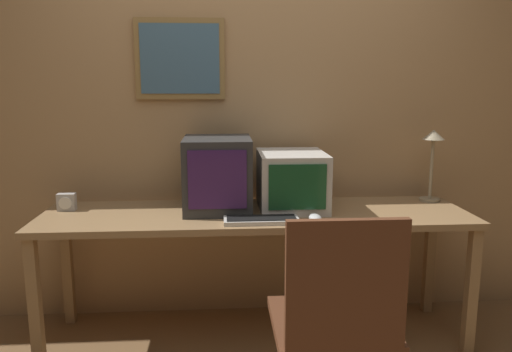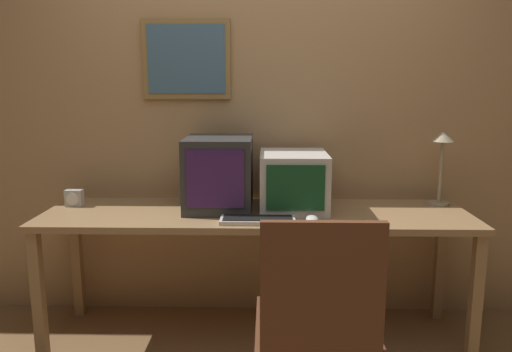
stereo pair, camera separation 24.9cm
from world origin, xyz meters
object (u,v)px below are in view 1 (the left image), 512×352
at_px(desk_lamp, 433,150).
at_px(monitor_left, 218,174).
at_px(monitor_right, 292,180).
at_px(desk_clock, 67,202).
at_px(office_chair, 334,343).
at_px(keyboard_main, 261,220).
at_px(mouse_near_keyboard, 315,218).

bearing_deg(desk_lamp, monitor_left, -174.87).
bearing_deg(monitor_right, desk_lamp, 7.12).
bearing_deg(desk_clock, desk_lamp, 2.24).
relative_size(monitor_left, office_chair, 0.44).
relative_size(monitor_left, keyboard_main, 1.12).
height_order(monitor_left, keyboard_main, monitor_left).
relative_size(keyboard_main, mouse_near_keyboard, 3.34).
bearing_deg(office_chair, monitor_left, 117.20).
distance_m(monitor_right, desk_clock, 1.28).
xyz_separation_m(mouse_near_keyboard, desk_lamp, (0.79, 0.41, 0.30)).
relative_size(monitor_left, mouse_near_keyboard, 3.74).
bearing_deg(monitor_right, office_chair, -86.83).
distance_m(monitor_right, mouse_near_keyboard, 0.34).
height_order(monitor_right, desk_lamp, desk_lamp).
distance_m(mouse_near_keyboard, office_chair, 0.72).
xyz_separation_m(keyboard_main, desk_lamp, (1.07, 0.40, 0.30)).
bearing_deg(office_chair, monitor_right, 93.17).
xyz_separation_m(keyboard_main, mouse_near_keyboard, (0.28, -0.00, 0.01)).
relative_size(monitor_right, desk_lamp, 1.04).
relative_size(monitor_right, office_chair, 0.46).
relative_size(monitor_right, desk_clock, 4.62).
relative_size(keyboard_main, desk_clock, 3.96).
xyz_separation_m(monitor_right, desk_clock, (-1.28, 0.02, -0.11)).
distance_m(mouse_near_keyboard, desk_lamp, 0.93).
bearing_deg(keyboard_main, office_chair, -68.60).
bearing_deg(mouse_near_keyboard, monitor_left, 150.01).
distance_m(monitor_right, keyboard_main, 0.39).
xyz_separation_m(monitor_right, desk_lamp, (0.87, 0.11, 0.15)).
bearing_deg(mouse_near_keyboard, office_chair, -92.93).
bearing_deg(keyboard_main, mouse_near_keyboard, -1.01).
bearing_deg(desk_lamp, office_chair, -128.18).
distance_m(monitor_left, desk_lamp, 1.30).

